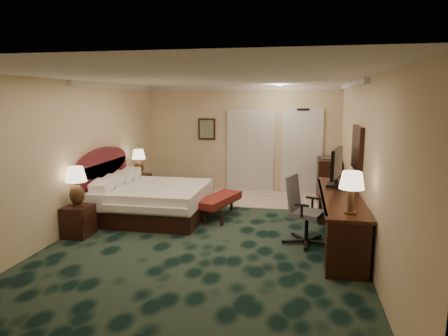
% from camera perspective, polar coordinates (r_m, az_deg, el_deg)
% --- Properties ---
extents(floor, '(5.00, 7.50, 0.00)m').
position_cam_1_polar(floor, '(7.02, -2.17, -9.92)').
color(floor, black).
rests_on(floor, ground).
extents(ceiling, '(5.00, 7.50, 0.00)m').
position_cam_1_polar(ceiling, '(6.62, -2.32, 12.67)').
color(ceiling, silver).
rests_on(ceiling, wall_back).
extents(wall_back, '(5.00, 0.00, 2.70)m').
position_cam_1_polar(wall_back, '(10.35, 2.46, 4.14)').
color(wall_back, '#CEB381').
rests_on(wall_back, ground).
extents(wall_front, '(5.00, 0.00, 2.70)m').
position_cam_1_polar(wall_front, '(3.24, -17.56, -8.96)').
color(wall_front, '#CEB381').
rests_on(wall_front, ground).
extents(wall_left, '(0.00, 7.50, 2.70)m').
position_cam_1_polar(wall_left, '(7.64, -20.83, 1.51)').
color(wall_left, '#CEB381').
rests_on(wall_left, ground).
extents(wall_right, '(0.00, 7.50, 2.70)m').
position_cam_1_polar(wall_right, '(6.59, 19.44, 0.36)').
color(wall_right, '#CEB381').
rests_on(wall_right, ground).
extents(crown_molding, '(5.00, 7.50, 0.10)m').
position_cam_1_polar(crown_molding, '(6.62, -2.32, 12.24)').
color(crown_molding, silver).
rests_on(crown_molding, wall_back).
extents(tile_patch, '(3.20, 1.70, 0.01)m').
position_cam_1_polar(tile_patch, '(9.65, 6.97, -4.44)').
color(tile_patch, beige).
rests_on(tile_patch, ground).
extents(headboard, '(0.12, 2.00, 1.40)m').
position_cam_1_polar(headboard, '(8.58, -16.75, -1.83)').
color(headboard, '#53151E').
rests_on(headboard, ground).
extents(entry_door, '(1.02, 0.06, 2.18)m').
position_cam_1_polar(entry_door, '(10.24, 11.04, 2.22)').
color(entry_door, silver).
rests_on(entry_door, ground).
extents(closet_doors, '(1.20, 0.06, 2.10)m').
position_cam_1_polar(closet_doors, '(10.31, 3.79, 2.43)').
color(closet_doors, silver).
rests_on(closet_doors, ground).
extents(wall_art, '(0.45, 0.06, 0.55)m').
position_cam_1_polar(wall_art, '(10.45, -2.47, 5.58)').
color(wall_art, '#4B6A5D').
rests_on(wall_art, wall_back).
extents(wall_mirror, '(0.05, 0.95, 0.75)m').
position_cam_1_polar(wall_mirror, '(7.15, 18.51, 2.73)').
color(wall_mirror, white).
rests_on(wall_mirror, wall_right).
extents(bed, '(2.05, 1.90, 0.65)m').
position_cam_1_polar(bed, '(8.23, -9.99, -4.72)').
color(bed, white).
rests_on(bed, ground).
extents(nightstand_near, '(0.43, 0.49, 0.54)m').
position_cam_1_polar(nightstand_near, '(7.48, -20.07, -7.11)').
color(nightstand_near, black).
rests_on(nightstand_near, ground).
extents(nightstand_far, '(0.50, 0.57, 0.62)m').
position_cam_1_polar(nightstand_far, '(9.65, -12.20, -2.74)').
color(nightstand_far, black).
rests_on(nightstand_far, ground).
extents(lamp_near, '(0.39, 0.39, 0.69)m').
position_cam_1_polar(lamp_near, '(7.36, -20.33, -2.48)').
color(lamp_near, black).
rests_on(lamp_near, nightstand_near).
extents(lamp_far, '(0.34, 0.34, 0.59)m').
position_cam_1_polar(lamp_far, '(9.54, -12.08, 0.84)').
color(lamp_far, black).
rests_on(lamp_far, nightstand_far).
extents(bed_bench, '(0.79, 1.35, 0.43)m').
position_cam_1_polar(bed_bench, '(8.14, -0.77, -5.53)').
color(bed_bench, maroon).
rests_on(bed_bench, ground).
extents(desk, '(0.62, 2.89, 0.83)m').
position_cam_1_polar(desk, '(6.89, 16.09, -7.05)').
color(desk, black).
rests_on(desk, ground).
extents(tv, '(0.29, 0.87, 0.68)m').
position_cam_1_polar(tv, '(7.34, 15.79, 0.08)').
color(tv, black).
rests_on(tv, desk).
extents(desk_lamp, '(0.36, 0.36, 0.59)m').
position_cam_1_polar(desk_lamp, '(5.65, 17.72, -3.34)').
color(desk_lamp, black).
rests_on(desk_lamp, desk).
extents(desk_chair, '(0.82, 0.80, 1.13)m').
position_cam_1_polar(desk_chair, '(6.73, 11.79, -5.96)').
color(desk_chair, '#555558').
rests_on(desk_chair, ground).
extents(minibar, '(0.51, 0.92, 0.98)m').
position_cam_1_polar(minibar, '(9.84, 14.68, -1.53)').
color(minibar, black).
rests_on(minibar, ground).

